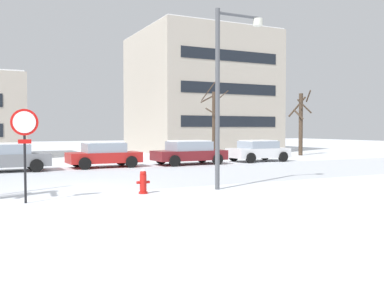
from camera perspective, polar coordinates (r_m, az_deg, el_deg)
name	(u,v)px	position (r m, az deg, el deg)	size (l,w,h in m)	color
ground_plane	(78,190)	(15.77, -14.56, -5.79)	(120.00, 120.00, 0.00)	white
road_surface	(63,181)	(18.71, -16.43, -4.58)	(80.00, 8.04, 0.00)	silver
stop_sign	(25,137)	(13.35, -20.94, 0.86)	(0.75, 0.19, 2.69)	black
fire_hydrant	(143,181)	(14.44, -6.37, -4.85)	(0.44, 0.30, 0.80)	red
street_lamp	(226,80)	(15.53, 4.39, 8.25)	(1.93, 0.36, 6.27)	#4C4F54
parked_car_gray	(4,157)	(23.41, -23.22, -1.57)	(4.24, 2.20, 1.41)	slate
parked_car_red	(104,154)	(24.42, -11.37, -1.33)	(3.93, 2.04, 1.40)	red
parked_car_maroon	(189,152)	(25.89, -0.37, -1.07)	(4.32, 2.19, 1.42)	maroon
parked_car_white	(258,150)	(28.58, 8.60, -0.84)	(3.89, 2.21, 1.38)	white
tree_far_right	(301,121)	(35.73, 13.96, 2.87)	(1.68, 1.78, 5.12)	#423326
tree_far_left	(214,121)	(32.00, 2.82, 2.95)	(1.76, 1.72, 5.69)	#423326
building_far_right	(200,93)	(41.36, 1.01, 6.65)	(11.32, 11.20, 10.92)	#B2A899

